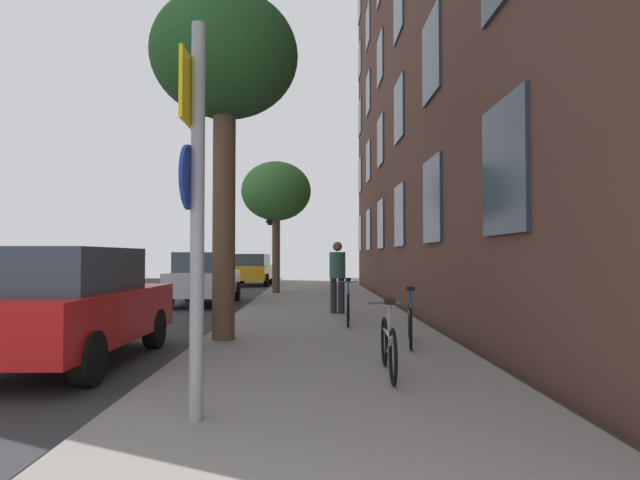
% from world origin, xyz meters
% --- Properties ---
extents(ground_plane, '(41.80, 41.80, 0.00)m').
position_xyz_m(ground_plane, '(-2.40, 15.00, 0.00)').
color(ground_plane, '#332D28').
extents(road_asphalt, '(7.00, 38.00, 0.01)m').
position_xyz_m(road_asphalt, '(-4.50, 15.00, 0.01)').
color(road_asphalt, '#2D2D30').
rests_on(road_asphalt, ground).
extents(sidewalk, '(4.20, 38.00, 0.12)m').
position_xyz_m(sidewalk, '(1.10, 15.00, 0.06)').
color(sidewalk, gray).
rests_on(sidewalk, ground).
extents(building_facade, '(0.56, 27.00, 16.44)m').
position_xyz_m(building_facade, '(3.69, 14.50, 8.24)').
color(building_facade, '#513328').
rests_on(building_facade, ground).
extents(sign_post, '(0.15, 0.60, 3.42)m').
position_xyz_m(sign_post, '(-0.14, 3.79, 2.05)').
color(sign_post, gray).
rests_on(sign_post, sidewalk).
extents(traffic_light, '(0.43, 0.24, 3.47)m').
position_xyz_m(traffic_light, '(-0.68, 19.92, 2.50)').
color(traffic_light, black).
rests_on(traffic_light, sidewalk).
extents(tree_near, '(2.49, 2.49, 5.86)m').
position_xyz_m(tree_near, '(-0.61, 8.13, 4.81)').
color(tree_near, brown).
rests_on(tree_near, sidewalk).
extents(tree_far, '(2.67, 2.67, 5.03)m').
position_xyz_m(tree_far, '(-0.50, 19.49, 3.98)').
color(tree_far, brown).
rests_on(tree_far, sidewalk).
extents(bicycle_0, '(0.42, 1.65, 0.90)m').
position_xyz_m(bicycle_0, '(1.77, 5.46, 0.47)').
color(bicycle_0, black).
rests_on(bicycle_0, sidewalk).
extents(bicycle_1, '(0.46, 1.70, 0.92)m').
position_xyz_m(bicycle_1, '(2.43, 7.64, 0.48)').
color(bicycle_1, black).
rests_on(bicycle_1, sidewalk).
extents(bicycle_2, '(0.42, 1.64, 0.95)m').
position_xyz_m(bicycle_2, '(1.62, 10.13, 0.49)').
color(bicycle_2, black).
rests_on(bicycle_2, sidewalk).
extents(pedestrian_0, '(0.55, 0.55, 1.75)m').
position_xyz_m(pedestrian_0, '(1.50, 12.17, 1.12)').
color(pedestrian_0, '#26262D').
rests_on(pedestrian_0, sidewalk).
extents(car_0, '(1.83, 4.02, 1.62)m').
position_xyz_m(car_0, '(-2.51, 6.63, 0.84)').
color(car_0, red).
rests_on(car_0, road_asphalt).
extents(car_1, '(1.85, 4.09, 1.62)m').
position_xyz_m(car_1, '(-2.49, 15.85, 0.84)').
color(car_1, silver).
rests_on(car_1, road_asphalt).
extents(car_2, '(1.93, 4.38, 1.62)m').
position_xyz_m(car_2, '(-2.17, 26.74, 0.84)').
color(car_2, orange).
rests_on(car_2, road_asphalt).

